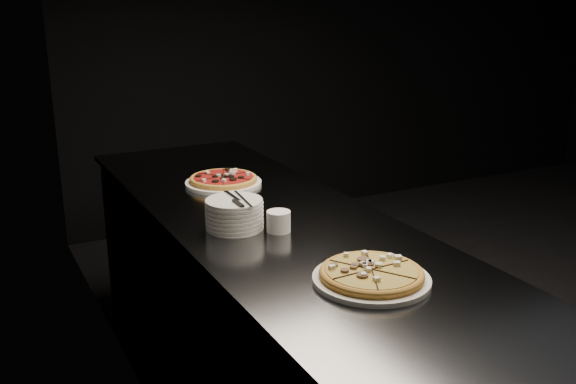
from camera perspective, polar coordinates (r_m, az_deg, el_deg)
name	(u,v)px	position (r m, az deg, el deg)	size (l,w,h in m)	color
wall_left	(163,87)	(2.02, -11.05, 9.19)	(0.02, 5.00, 2.80)	black
wall_back	(371,31)	(5.39, 7.42, 13.99)	(5.00, 0.02, 2.80)	black
counter	(274,333)	(2.45, -1.28, -12.43)	(0.74, 2.44, 0.92)	#55575C
pizza_mushroom	(372,275)	(1.76, 7.43, -7.35)	(0.32, 0.32, 0.04)	white
pizza_tomato	(223,180)	(2.65, -5.76, 1.05)	(0.31, 0.31, 0.04)	white
plate_stack	(234,214)	(2.14, -4.79, -1.95)	(0.19, 0.19, 0.10)	white
cutlery	(238,200)	(2.11, -4.48, -0.69)	(0.08, 0.20, 0.01)	silver
ramekin	(279,221)	(2.11, -0.84, -2.57)	(0.08, 0.08, 0.07)	silver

